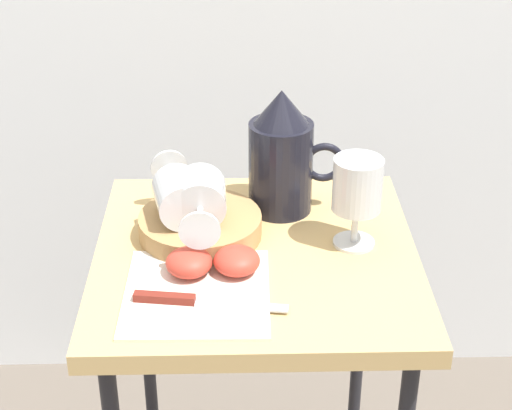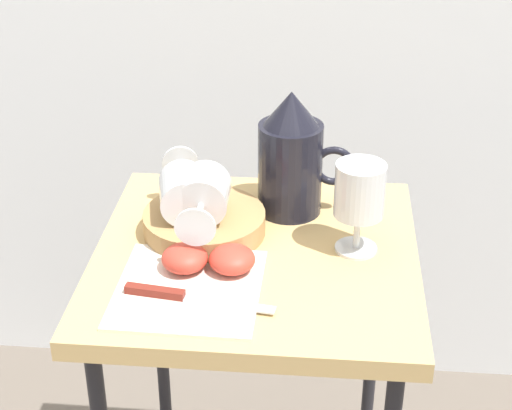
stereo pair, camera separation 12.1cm
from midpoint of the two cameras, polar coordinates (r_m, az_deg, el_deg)
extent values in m
cube|color=tan|center=(1.26, -2.76, -3.85)|extent=(0.49, 0.49, 0.03)
cylinder|color=black|center=(1.66, -9.50, -10.75)|extent=(0.02, 0.02, 0.70)
cylinder|color=black|center=(1.65, 4.87, -10.63)|extent=(0.02, 0.02, 0.70)
cube|color=silver|center=(1.17, -7.08, -6.08)|extent=(0.21, 0.22, 0.00)
cylinder|color=#AD8451|center=(1.29, -6.54, -1.50)|extent=(0.19, 0.19, 0.03)
cylinder|color=black|center=(1.33, -0.90, 2.55)|extent=(0.10, 0.10, 0.15)
cylinder|color=#B23819|center=(1.35, -0.89, 1.40)|extent=(0.10, 0.10, 0.08)
cone|color=black|center=(1.29, -0.94, 6.67)|extent=(0.09, 0.09, 0.06)
torus|color=black|center=(1.33, 2.10, 2.87)|extent=(0.07, 0.01, 0.07)
cylinder|color=silver|center=(1.27, 4.02, -2.65)|extent=(0.06, 0.06, 0.00)
cylinder|color=silver|center=(1.26, 4.07, -1.46)|extent=(0.01, 0.01, 0.06)
cylinder|color=silver|center=(1.23, 4.18, 1.33)|extent=(0.07, 0.07, 0.08)
cylinder|color=#B23819|center=(1.23, 4.15, 0.59)|extent=(0.07, 0.07, 0.04)
cylinder|color=silver|center=(1.26, -8.03, 0.46)|extent=(0.09, 0.10, 0.07)
cylinder|color=silver|center=(1.33, -8.40, 1.91)|extent=(0.02, 0.06, 0.01)
cylinder|color=silver|center=(1.36, -8.56, 2.50)|extent=(0.06, 0.02, 0.06)
cylinder|color=silver|center=(1.26, -6.62, 0.48)|extent=(0.08, 0.08, 0.08)
cylinder|color=silver|center=(1.20, -6.79, -1.07)|extent=(0.01, 0.06, 0.01)
cylinder|color=silver|center=(1.17, -6.87, -1.85)|extent=(0.06, 0.01, 0.06)
ellipsoid|color=#CC3D2D|center=(1.20, -7.54, -4.02)|extent=(0.07, 0.07, 0.04)
ellipsoid|color=#CC3D2D|center=(1.19, -4.25, -3.92)|extent=(0.07, 0.07, 0.04)
cube|color=silver|center=(1.13, -4.10, -7.02)|extent=(0.13, 0.03, 0.00)
cube|color=maroon|center=(1.15, -9.34, -6.42)|extent=(0.09, 0.03, 0.01)
camera|label=1|loc=(0.06, -92.86, -1.58)|focal=58.28mm
camera|label=2|loc=(0.06, 87.14, 1.58)|focal=58.28mm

